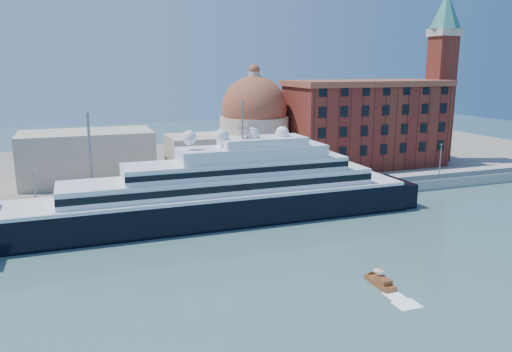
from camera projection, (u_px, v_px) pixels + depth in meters
name	position (u px, v px, depth m)	size (l,w,h in m)	color
ground	(248.00, 268.00, 73.14)	(400.00, 400.00, 0.00)	#335958
quay	(195.00, 202.00, 104.03)	(180.00, 10.00, 2.50)	gray
land	(161.00, 167.00, 141.67)	(260.00, 72.00, 2.00)	slate
quay_fence	(200.00, 198.00, 99.51)	(180.00, 0.10, 1.20)	slate
superyacht	(200.00, 200.00, 92.71)	(88.81, 12.31, 26.54)	black
water_taxi	(381.00, 282.00, 67.06)	(1.76, 5.14, 2.44)	brown
warehouse	(366.00, 123.00, 135.32)	(43.00, 19.00, 23.25)	maroon
campanile	(442.00, 67.00, 140.17)	(8.40, 8.40, 47.00)	maroon
church	(197.00, 139.00, 125.84)	(66.00, 18.00, 25.50)	beige
lamp_posts	(131.00, 167.00, 96.33)	(120.80, 2.40, 18.00)	slate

